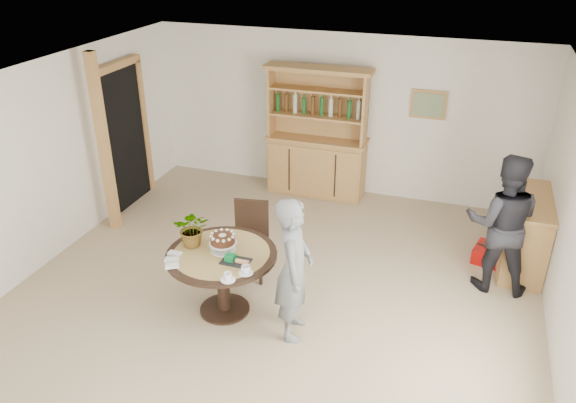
# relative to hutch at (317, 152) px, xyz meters

# --- Properties ---
(ground) EXTENTS (7.00, 7.00, 0.00)m
(ground) POSITION_rel_hutch_xyz_m (0.30, -3.24, -0.69)
(ground) COLOR tan
(ground) RESTS_ON ground
(room_shell) EXTENTS (6.04, 7.04, 2.52)m
(room_shell) POSITION_rel_hutch_xyz_m (0.30, -3.23, 1.05)
(room_shell) COLOR white
(room_shell) RESTS_ON ground
(doorway) EXTENTS (0.13, 1.10, 2.18)m
(doorway) POSITION_rel_hutch_xyz_m (-2.63, -1.24, 0.42)
(doorway) COLOR black
(doorway) RESTS_ON ground
(pine_post) EXTENTS (0.12, 0.12, 2.50)m
(pine_post) POSITION_rel_hutch_xyz_m (-2.40, -2.04, 0.56)
(pine_post) COLOR tan
(pine_post) RESTS_ON ground
(hutch) EXTENTS (1.62, 0.54, 2.04)m
(hutch) POSITION_rel_hutch_xyz_m (0.00, 0.00, 0.00)
(hutch) COLOR #B08E4A
(hutch) RESTS_ON ground
(sideboard) EXTENTS (0.54, 1.26, 0.94)m
(sideboard) POSITION_rel_hutch_xyz_m (3.04, -1.24, -0.22)
(sideboard) COLOR #B08E4A
(sideboard) RESTS_ON ground
(dining_table) EXTENTS (1.20, 1.20, 0.76)m
(dining_table) POSITION_rel_hutch_xyz_m (-0.12, -3.30, -0.08)
(dining_table) COLOR black
(dining_table) RESTS_ON ground
(dining_chair) EXTENTS (0.48, 0.48, 0.95)m
(dining_chair) POSITION_rel_hutch_xyz_m (-0.14, -2.47, -0.15)
(dining_chair) COLOR black
(dining_chair) RESTS_ON ground
(birthday_cake) EXTENTS (0.30, 0.30, 0.20)m
(birthday_cake) POSITION_rel_hutch_xyz_m (-0.12, -3.25, 0.19)
(birthday_cake) COLOR white
(birthday_cake) RESTS_ON dining_table
(flower_vase) EXTENTS (0.47, 0.44, 0.42)m
(flower_vase) POSITION_rel_hutch_xyz_m (-0.47, -3.25, 0.28)
(flower_vase) COLOR #3F7233
(flower_vase) RESTS_ON dining_table
(gift_tray) EXTENTS (0.30, 0.20, 0.08)m
(gift_tray) POSITION_rel_hutch_xyz_m (0.09, -3.43, 0.10)
(gift_tray) COLOR black
(gift_tray) RESTS_ON dining_table
(coffee_cup_a) EXTENTS (0.15, 0.15, 0.09)m
(coffee_cup_a) POSITION_rel_hutch_xyz_m (0.28, -3.58, 0.11)
(coffee_cup_a) COLOR white
(coffee_cup_a) RESTS_ON dining_table
(coffee_cup_b) EXTENTS (0.15, 0.15, 0.08)m
(coffee_cup_b) POSITION_rel_hutch_xyz_m (0.16, -3.75, 0.11)
(coffee_cup_b) COLOR white
(coffee_cup_b) RESTS_ON dining_table
(napkins) EXTENTS (0.24, 0.33, 0.03)m
(napkins) POSITION_rel_hutch_xyz_m (-0.53, -3.62, 0.09)
(napkins) COLOR white
(napkins) RESTS_ON dining_table
(teen_boy) EXTENTS (0.49, 0.64, 1.58)m
(teen_boy) POSITION_rel_hutch_xyz_m (0.73, -3.40, 0.10)
(teen_boy) COLOR slate
(teen_boy) RESTS_ON ground
(adult_person) EXTENTS (0.84, 0.66, 1.69)m
(adult_person) POSITION_rel_hutch_xyz_m (2.71, -1.83, 0.16)
(adult_person) COLOR black
(adult_person) RESTS_ON ground
(red_suitcase) EXTENTS (0.68, 0.53, 0.21)m
(red_suitcase) POSITION_rel_hutch_xyz_m (2.80, -1.30, -0.59)
(red_suitcase) COLOR #B70B09
(red_suitcase) RESTS_ON ground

